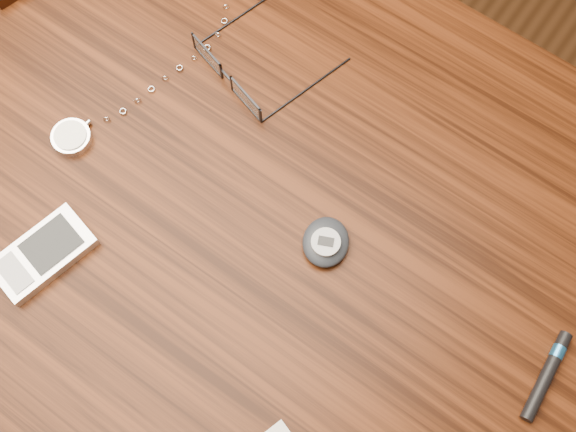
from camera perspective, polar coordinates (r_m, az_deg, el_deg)
name	(u,v)px	position (r m, az deg, el deg)	size (l,w,h in m)	color
ground	(260,330)	(1.49, -2.20, -9.02)	(3.80, 3.80, 0.00)	#472814
desk	(241,227)	(0.86, -3.75, -0.91)	(1.00, 0.70, 0.75)	#3A1809
eyeglasses	(232,74)	(0.82, -4.42, 11.11)	(0.16, 0.16, 0.03)	black
pocket_watch	(81,129)	(0.82, -16.07, 6.63)	(0.10, 0.33, 0.01)	silver
pda_phone	(43,254)	(0.78, -18.80, -2.85)	(0.08, 0.11, 0.02)	silver
pedometer	(326,242)	(0.74, 3.01, -2.06)	(0.07, 0.07, 0.02)	#1F232A
black_blue_pen	(548,373)	(0.75, 19.85, -11.58)	(0.02, 0.10, 0.01)	black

